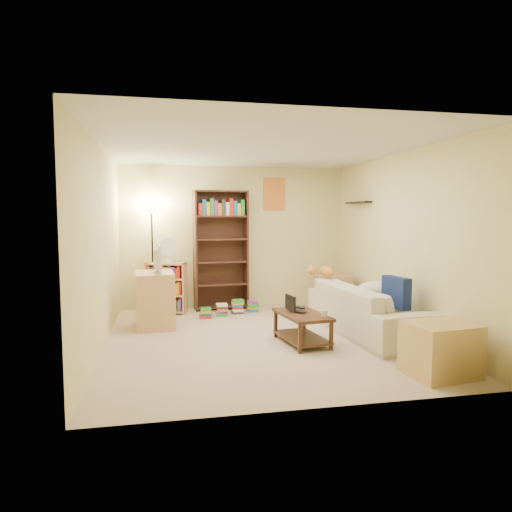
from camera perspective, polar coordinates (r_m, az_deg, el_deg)
The scene contains 19 objects.
room at distance 5.95m, azimuth 0.67°, elevation 4.99°, with size 4.50×4.54×2.52m.
sofa at distance 6.58m, azimuth 13.91°, elevation -6.42°, with size 1.03×2.36×0.68m, color beige.
navy_pillow at distance 6.15m, azimuth 17.11°, elevation -4.36°, with size 0.45×0.13×0.40m, color navy.
cream_blanket at distance 6.66m, azimuth 14.99°, elevation -4.18°, with size 0.62×0.45×0.27m, color beige.
tabby_cat at distance 7.17m, azimuth 8.48°, elevation -1.91°, with size 0.53×0.21×0.18m.
coffee_table at distance 5.91m, azimuth 5.78°, elevation -8.49°, with size 0.61×0.94×0.39m.
laptop at distance 5.99m, azimuth 5.44°, elevation -6.76°, with size 0.32×0.36×0.02m, color black.
laptop_screen at distance 5.92m, azimuth 4.32°, elevation -5.86°, with size 0.01×0.29×0.20m, color white.
mug at distance 5.68m, azimuth 8.51°, elevation -7.10°, with size 0.11×0.11×0.09m, color white.
tv_remote at distance 6.18m, azimuth 5.46°, elevation -6.43°, with size 0.05×0.16×0.02m, color black.
tv_stand at distance 6.89m, azimuth -12.53°, elevation -5.33°, with size 0.54×0.75×0.81m, color tan.
television at distance 6.80m, azimuth -12.63°, elevation -0.31°, with size 0.14×0.70×0.40m, color black.
tall_bookshelf at distance 7.94m, azimuth -4.41°, elevation 1.13°, with size 0.95×0.39×2.06m.
short_bookshelf at distance 7.78m, azimuth -11.16°, elevation -3.96°, with size 0.71×0.44×0.85m.
desk_fan at distance 7.66m, azimuth -10.88°, elevation 0.86°, with size 0.30×0.17×0.43m.
floor_lamp at distance 7.86m, azimuth -12.88°, elevation 3.44°, with size 0.30×0.30×1.79m.
side_table at distance 7.99m, azimuth 9.54°, elevation -4.54°, with size 0.54×0.54×0.62m, color tan.
end_cabinet at distance 5.09m, azimuth 22.07°, elevation -10.78°, with size 0.65×0.54×0.54m, color tan.
book_stacks at distance 7.59m, azimuth -3.15°, elevation -6.58°, with size 1.03×0.50×0.24m.
Camera 1 is at (-1.24, -5.81, 1.62)m, focal length 32.00 mm.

